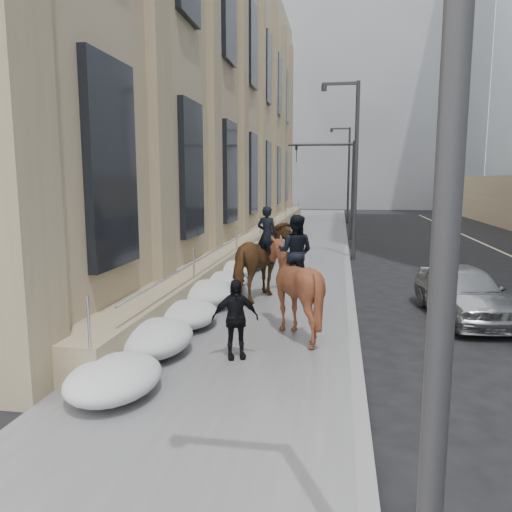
# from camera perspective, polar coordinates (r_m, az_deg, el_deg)

# --- Properties ---
(ground) EXTENTS (140.00, 140.00, 0.00)m
(ground) POSITION_cam_1_polar(r_m,az_deg,el_deg) (10.30, -3.67, -12.20)
(ground) COLOR black
(ground) RESTS_ON ground
(sidewalk) EXTENTS (5.00, 80.00, 0.12)m
(sidewalk) POSITION_cam_1_polar(r_m,az_deg,el_deg) (19.82, 2.91, -1.80)
(sidewalk) COLOR #555558
(sidewalk) RESTS_ON ground
(curb) EXTENTS (0.24, 80.00, 0.12)m
(curb) POSITION_cam_1_polar(r_m,az_deg,el_deg) (19.70, 10.51, -2.00)
(curb) COLOR slate
(curb) RESTS_ON ground
(limestone_building) EXTENTS (6.10, 44.00, 18.00)m
(limestone_building) POSITION_cam_1_polar(r_m,az_deg,el_deg) (30.71, -4.99, 18.49)
(limestone_building) COLOR tan
(limestone_building) RESTS_ON ground
(bg_building_mid) EXTENTS (30.00, 12.00, 28.00)m
(bg_building_mid) POSITION_cam_1_polar(r_m,az_deg,el_deg) (70.15, 11.35, 17.01)
(bg_building_mid) COLOR slate
(bg_building_mid) RESTS_ON ground
(bg_building_far) EXTENTS (24.00, 12.00, 20.00)m
(bg_building_far) POSITION_cam_1_polar(r_m,az_deg,el_deg) (82.02, 3.82, 13.12)
(bg_building_far) COLOR gray
(bg_building_far) RESTS_ON ground
(streetlight_near) EXTENTS (1.71, 0.24, 8.00)m
(streetlight_near) POSITION_cam_1_polar(r_m,az_deg,el_deg) (3.52, 19.28, 23.22)
(streetlight_near) COLOR #2D2D30
(streetlight_near) RESTS_ON ground
(streetlight_mid) EXTENTS (1.71, 0.24, 8.00)m
(streetlight_mid) POSITION_cam_1_polar(r_m,az_deg,el_deg) (23.38, 10.97, 10.78)
(streetlight_mid) COLOR #2D2D30
(streetlight_mid) RESTS_ON ground
(streetlight_far) EXTENTS (1.71, 0.24, 8.00)m
(streetlight_far) POSITION_cam_1_polar(r_m,az_deg,el_deg) (43.37, 10.34, 9.77)
(streetlight_far) COLOR #2D2D30
(streetlight_far) RESTS_ON ground
(traffic_signal) EXTENTS (4.10, 0.22, 6.00)m
(traffic_signal) POSITION_cam_1_polar(r_m,az_deg,el_deg) (31.36, 9.36, 9.20)
(traffic_signal) COLOR #2D2D30
(traffic_signal) RESTS_ON ground
(snow_bank) EXTENTS (1.70, 18.10, 0.76)m
(snow_bank) POSITION_cam_1_polar(r_m,az_deg,el_deg) (18.13, -2.24, -1.47)
(snow_bank) COLOR #B9BCC0
(snow_bank) RESTS_ON sidewalk
(mounted_horse_left) EXTENTS (1.89, 2.92, 2.79)m
(mounted_horse_left) POSITION_cam_1_polar(r_m,az_deg,el_deg) (14.81, 0.89, -0.49)
(mounted_horse_left) COLOR #432914
(mounted_horse_left) RESTS_ON sidewalk
(mounted_horse_right) EXTENTS (2.13, 2.31, 2.77)m
(mounted_horse_right) POSITION_cam_1_polar(r_m,az_deg,el_deg) (11.48, 4.30, -3.16)
(mounted_horse_right) COLOR #4F2616
(mounted_horse_right) RESTS_ON sidewalk
(pedestrian) EXTENTS (1.03, 0.70, 1.62)m
(pedestrian) POSITION_cam_1_polar(r_m,az_deg,el_deg) (10.02, -2.40, -7.18)
(pedestrian) COLOR black
(pedestrian) RESTS_ON sidewalk
(car_silver) EXTENTS (2.21, 4.45, 1.46)m
(car_silver) POSITION_cam_1_polar(r_m,az_deg,el_deg) (14.34, 22.59, -3.81)
(car_silver) COLOR #96989C
(car_silver) RESTS_ON ground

